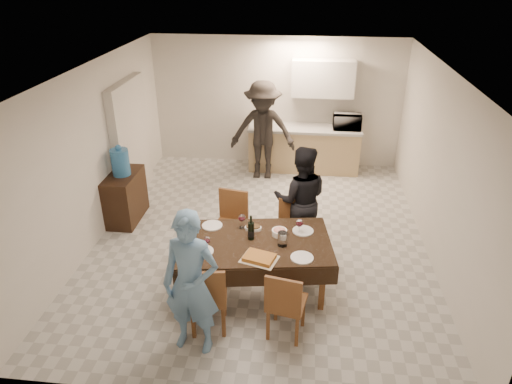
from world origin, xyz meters
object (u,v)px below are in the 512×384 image
water_pitcher (282,239)px  person_near (191,284)px  savoury_tart (259,258)px  water_jug (120,162)px  dining_table (255,243)px  person_far (301,199)px  console (125,197)px  person_kitchen (263,131)px  microwave (347,121)px  wine_bottle (251,228)px

water_pitcher → person_near: 1.35m
savoury_tart → water_jug: bearing=141.0°
dining_table → person_far: (0.55, 1.05, 0.10)m
console → water_jug: water_jug is taller
person_far → water_jug: bearing=-13.2°
console → water_jug: bearing=90.0°
person_near → person_kitchen: (0.31, 4.54, 0.11)m
person_far → person_kitchen: 2.57m
dining_table → person_near: size_ratio=1.20×
microwave → person_far: 3.02m
savoury_tart → person_near: size_ratio=0.24×
dining_table → wine_bottle: (-0.05, 0.05, 0.20)m
water_jug → dining_table: bearing=-34.2°
wine_bottle → person_far: person_far is taller
savoury_tart → person_near: 0.94m
wine_bottle → person_kitchen: (-0.19, 3.44, 0.05)m
person_near → person_kitchen: person_kitchen is taller
savoury_tart → person_far: (0.45, 1.43, 0.04)m
savoury_tart → wine_bottle: bearing=109.2°
wine_bottle → dining_table: bearing=-45.0°
water_pitcher → person_kitchen: bearing=99.4°
water_pitcher → person_kitchen: person_kitchen is taller
person_kitchen → microwave: bearing=15.5°
wine_bottle → person_far: bearing=59.0°
water_pitcher → person_far: person_far is taller
wine_bottle → savoury_tart: wine_bottle is taller
console → microwave: size_ratio=1.64×
wine_bottle → microwave: microwave is taller
microwave → person_far: bearing=74.0°
water_jug → wine_bottle: size_ratio=1.28×
person_near → person_far: bearing=69.0°
console → person_near: person_near is taller
dining_table → microwave: 4.19m
person_near → person_kitchen: bearing=92.8°
savoury_tart → microwave: size_ratio=0.77×
person_kitchen → person_near: bearing=-93.9°
water_jug → savoury_tart: bearing=-39.0°
water_jug → savoury_tart: 3.12m
console → wine_bottle: 2.78m
person_near → person_far: size_ratio=1.05×
microwave → savoury_tart: bearing=73.5°
microwave → water_jug: bearing=32.6°
dining_table → person_kitchen: size_ratio=1.06×
dining_table → microwave: (1.38, 3.94, 0.35)m
console → wine_bottle: bearing=-34.0°
dining_table → person_kitchen: bearing=85.5°
wine_bottle → person_near: size_ratio=0.20×
water_jug → microwave: size_ratio=0.79×
wine_bottle → person_kitchen: bearing=93.2°
wine_bottle → savoury_tart: 0.48m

